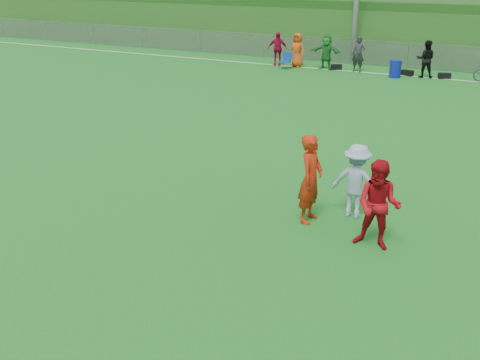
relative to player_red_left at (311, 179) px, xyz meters
The scene contains 11 objects.
ground 2.03m from the player_red_left, 121.78° to the right, with size 120.00×120.00×0.00m, color #166B1D.
sideline_far 16.52m from the player_red_left, 93.29° to the left, with size 60.00×0.10×0.01m, color white.
fence 18.50m from the player_red_left, 92.94° to the left, with size 58.00×0.06×1.30m.
berm 29.49m from the player_red_left, 91.84° to the left, with size 120.00×18.00×3.00m, color #1E5117.
spectator_row 16.98m from the player_red_left, 104.05° to the left, with size 8.35×0.75×1.69m.
gear_bags 16.59m from the player_red_left, 90.09° to the left, with size 8.18×0.44×0.26m.
player_red_left is the anchor object (origin of this frame).
player_red_center 1.60m from the player_red_left, 20.13° to the right, with size 0.85×0.66×1.75m, color #AD0C14.
player_blue 1.01m from the player_red_left, 36.97° to the left, with size 1.04×0.60×1.61m, color #97B0D2.
recycling_bin 15.92m from the player_red_left, 93.88° to the left, with size 0.54×0.54×0.80m, color #0E1B98.
camp_chair 16.99m from the player_red_left, 112.45° to the left, with size 0.53×0.54×0.83m.
Camera 1 is at (3.94, -8.24, 5.09)m, focal length 40.00 mm.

